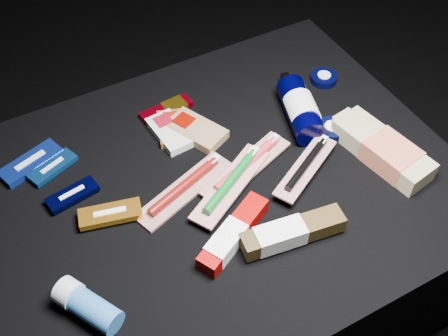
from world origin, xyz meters
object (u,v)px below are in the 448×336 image
lotion_bottle (300,109)px  bodywash_bottle (384,151)px  toothpaste_carton_red (231,236)px  deodorant_stick (87,305)px

lotion_bottle → bodywash_bottle: lotion_bottle is taller
bodywash_bottle → lotion_bottle: bearing=107.0°
lotion_bottle → bodywash_bottle: (0.09, -0.18, -0.01)m
bodywash_bottle → toothpaste_carton_red: (-0.39, -0.03, -0.01)m
lotion_bottle → deodorant_stick: 0.63m
bodywash_bottle → deodorant_stick: size_ratio=1.87×
lotion_bottle → deodorant_stick: (-0.58, -0.22, -0.01)m
bodywash_bottle → toothpaste_carton_red: 0.39m
deodorant_stick → toothpaste_carton_red: size_ratio=0.70×
deodorant_stick → toothpaste_carton_red: bearing=-26.8°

